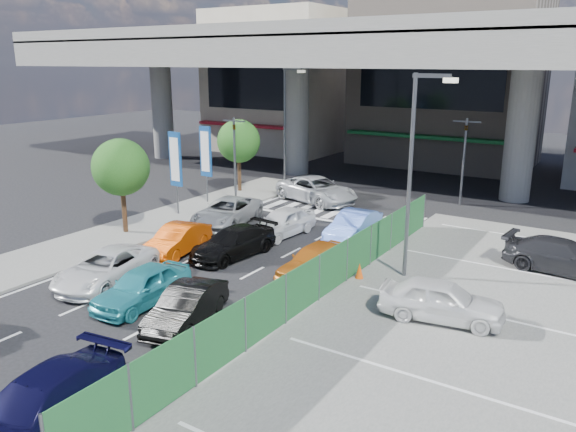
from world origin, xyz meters
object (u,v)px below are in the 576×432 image
Objects in this scene: traffic_light_left at (234,139)px; parked_sedan_dgrey at (564,257)px; street_lamp_left at (287,117)px; tree_far at (239,141)px; minivan_navy_back at (39,406)px; traffic_light_right at (465,140)px; sedan_white_mid_left at (106,268)px; taxi_orange_right at (316,261)px; parked_sedan_white at (441,300)px; signboard_near at (175,162)px; sedan_white_front_mid at (282,222)px; sedan_black_mid at (233,242)px; taxi_orange_left at (177,240)px; kei_truck_front_right at (353,226)px; signboard_far at (206,154)px; taxi_teal_mid at (142,286)px; wagon_silver_front_left at (227,212)px; hatch_black_mid_right at (187,306)px; tree_near at (121,168)px; traffic_cone at (359,271)px; street_lamp_right at (415,160)px; crossing_wagon_silver at (317,190)px.

parked_sedan_dgrey is (18.52, -2.21, -3.20)m from traffic_light_left.
tree_far is (-1.47, -3.50, -1.38)m from street_lamp_left.
traffic_light_right is at bearing 77.70° from minivan_navy_back.
taxi_orange_right is (6.53, 5.00, 0.03)m from sedan_white_mid_left.
parked_sedan_white reaches higher than minivan_navy_back.
signboard_near is 1.16× the size of sedan_white_front_mid.
sedan_white_front_mid is 0.87× the size of parked_sedan_dgrey.
sedan_black_mid is at bearing 99.32° from minivan_navy_back.
minivan_navy_back is 1.20× the size of taxi_orange_left.
kei_truck_front_right is at bearing 83.24° from minivan_navy_back.
sedan_white_mid_left is (5.05, -11.94, -2.41)m from signboard_far.
signboard_near is at bearing 124.58° from taxi_teal_mid.
wagon_silver_front_left and kei_truck_front_right have the same top height.
parked_sedan_dgrey is (6.82, -9.21, -3.20)m from traffic_light_right.
taxi_teal_mid is at bearing 109.84° from minivan_navy_back.
minivan_navy_back is at bearing 140.90° from parked_sedan_white.
hatch_black_mid_right is (9.72, -9.89, -2.43)m from signboard_near.
tree_far is 12.72m from taxi_orange_left.
taxi_orange_left is at bearing 120.02° from parked_sedan_dgrey.
parked_sedan_white is (6.04, 10.77, 0.07)m from minivan_navy_back.
taxi_orange_right is (10.99, 0.06, -2.70)m from tree_near.
wagon_silver_front_left is (3.26, 4.07, -2.70)m from tree_near.
taxi_orange_left is 0.97× the size of parked_sedan_white.
sedan_black_mid is 5.96m from traffic_cone.
street_lamp_right is 1.45× the size of crossing_wagon_silver.
tree_near reaches higher than parked_sedan_white.
signboard_far reaches higher than sedan_black_mid.
tree_near is at bearing -171.97° from street_lamp_right.
kei_truck_front_right is (5.78, 6.12, 0.04)m from taxi_orange_left.
crossing_wagon_silver is at bearing -152.06° from traffic_light_right.
sedan_white_mid_left is 1.12× the size of kei_truck_front_right.
signboard_far reaches higher than minivan_navy_back.
kei_truck_front_right reaches higher than taxi_orange_right.
traffic_light_left is 13.84m from sedan_white_mid_left.
taxi_orange_right is at bearing 67.90° from parked_sedan_white.
signboard_far reaches higher than taxi_orange_right.
taxi_orange_left is 0.98× the size of sedan_white_front_mid.
signboard_far is 10.21m from sedan_black_mid.
wagon_silver_front_left is at bearing 1.21° from signboard_near.
wagon_silver_front_left is 1.22× the size of parked_sedan_white.
tree_near is 1.01× the size of minivan_navy_back.
hatch_black_mid_right is 0.70× the size of crossing_wagon_silver.
hatch_black_mid_right is 0.92× the size of kei_truck_front_right.
street_lamp_left reaches higher than crossing_wagon_silver.
traffic_cone is at bearing 54.20° from parked_sedan_white.
parked_sedan_white reaches higher than wagon_silver_front_left.
traffic_light_right is 1.24× the size of kei_truck_front_right.
tree_far is at bearing 150.42° from street_lamp_right.
parked_sedan_white is at bearing -17.11° from signboard_near.
crossing_wagon_silver reaches higher than parked_sedan_white.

